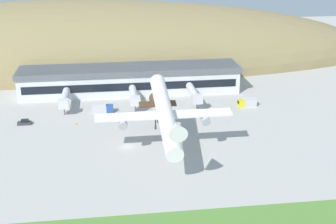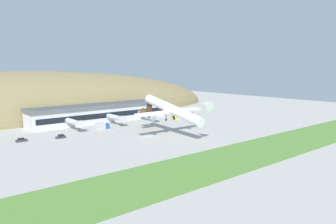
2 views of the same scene
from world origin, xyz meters
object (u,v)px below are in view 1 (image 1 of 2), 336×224
Objects in this scene: traffic_cone_1 at (76,124)px; jetway_1 at (134,96)px; fuel_truck at (102,108)px; terminal_building at (130,78)px; jetway_0 at (65,99)px; jetway_2 at (194,94)px; traffic_cone_0 at (163,129)px; cargo_airplane at (165,113)px; service_car_1 at (25,122)px; box_truck at (247,103)px.

jetway_1 is at bearing 36.15° from traffic_cone_1.
traffic_cone_1 is at bearing -130.13° from fuel_truck.
terminal_building is 5.24× the size of jetway_0.
jetway_1 is 0.94× the size of jetway_2.
traffic_cone_0 is at bearing -15.93° from traffic_cone_1.
jetway_0 reaches higher than traffic_cone_1.
cargo_airplane reaches higher than service_car_1.
jetway_1 is (23.09, -0.04, 0.00)m from jetway_0.
box_truck is at bearing 8.95° from traffic_cone_1.
box_truck is (32.74, 32.62, -10.05)m from cargo_airplane.
service_car_1 reaches higher than traffic_cone_1.
jetway_2 is 0.36× the size of cargo_airplane.
traffic_cone_0 is (7.71, -36.93, -5.37)m from terminal_building.
fuel_truck is 12.43m from traffic_cone_1.
cargo_airplane is 79.47× the size of traffic_cone_0.
terminal_building reaches higher than traffic_cone_0.
jetway_0 is 3.75× the size of service_car_1.
service_car_1 is at bearing -163.18° from fuel_truck.
box_truck reaches higher than service_car_1.
jetway_2 is at bearing 166.54° from box_truck.
traffic_cone_0 is at bearing -42.83° from fuel_truck.
jetway_2 is (43.74, -0.55, 0.00)m from jetway_0.
fuel_truck reaches higher than service_car_1.
jetway_2 is 2.34× the size of fuel_truck.
fuel_truck is at bearing 137.17° from traffic_cone_0.
cargo_airplane reaches higher than box_truck.
jetway_1 and jetway_2 have the same top height.
jetway_0 is 2.19× the size of fuel_truck.
cargo_airplane is at bearing -83.49° from terminal_building.
jetway_1 is 20.66m from jetway_2.
jetway_2 reaches higher than box_truck.
traffic_cone_0 is (1.66, 16.10, -11.14)m from cargo_airplane.
service_car_1 is 0.64× the size of box_truck.
terminal_building is at bearing 34.44° from jetway_0.
traffic_cone_1 is (-57.35, -9.04, -1.09)m from box_truck.
cargo_airplane is at bearing -52.44° from jetway_0.
service_car_1 is 7.09× the size of traffic_cone_0.
traffic_cone_1 is at bearing 136.21° from cargo_airplane.
jetway_0 is 26.59× the size of traffic_cone_0.
jetway_2 reaches higher than service_car_1.
box_truck is 11.10× the size of traffic_cone_0.
terminal_building is at bearing 57.78° from traffic_cone_1.
cargo_airplane reaches higher than terminal_building.
service_car_1 is (-34.81, -11.57, -3.32)m from jetway_1.
cargo_airplane is at bearing -63.29° from fuel_truck.
box_truck is (38.44, -4.77, -2.62)m from jetway_1.
jetway_1 is at bearing 21.70° from fuel_truck.
jetway_0 is 43.75m from jetway_2.
cargo_airplane is at bearing -95.87° from traffic_cone_0.
jetway_1 is at bearing 18.38° from service_car_1.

